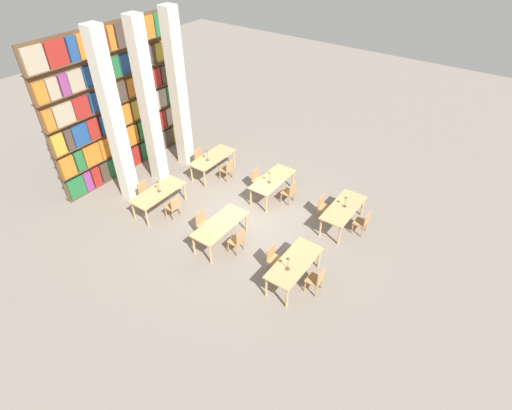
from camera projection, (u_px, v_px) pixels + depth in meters
The scene contains 28 objects.
ground_plane at pixel (249, 218), 13.80m from camera, with size 40.00×40.00×0.00m, color gray.
bookshelf_bank at pixel (121, 104), 14.87m from camera, with size 6.13×0.35×5.50m.
pillar_left at pixel (114, 121), 13.00m from camera, with size 0.48×0.48×6.00m.
pillar_center at pixel (148, 106), 13.95m from camera, with size 0.48×0.48×6.00m.
pillar_right at pixel (178, 92), 14.90m from camera, with size 0.48×0.48×6.00m.
reading_table_0 at pixel (294, 264), 11.15m from camera, with size 1.96×0.83×0.78m.
chair_0 at pixel (316, 280), 10.99m from camera, with size 0.42×0.40×0.86m.
chair_1 at pixel (274, 259), 11.63m from camera, with size 0.42×0.40×0.86m.
desk_lamp_0 at pixel (288, 261), 10.69m from camera, with size 0.14×0.14×0.46m.
reading_table_1 at pixel (343, 209), 13.09m from camera, with size 1.96×0.83×0.78m.
chair_2 at pixel (362, 222), 12.92m from camera, with size 0.42×0.40×0.86m.
chair_3 at pixel (324, 207), 13.56m from camera, with size 0.42×0.40×0.86m.
desk_lamp_1 at pixel (346, 200), 12.89m from camera, with size 0.14×0.14×0.41m.
reading_table_2 at pixel (220, 226), 12.44m from camera, with size 1.96×0.83×0.78m.
chair_4 at pixel (238, 241), 12.23m from camera, with size 0.42×0.40×0.86m.
chair_5 at pixel (203, 223), 12.87m from camera, with size 0.42×0.40×0.86m.
reading_table_3 at pixel (273, 181), 14.38m from camera, with size 1.96×0.83×0.78m.
chair_6 at pixel (290, 192), 14.23m from camera, with size 0.42×0.40×0.86m.
chair_7 at pixel (258, 179), 14.87m from camera, with size 0.42×0.40×0.86m.
desk_lamp_2 at pixel (269, 175), 13.95m from camera, with size 0.14×0.14×0.47m.
reading_table_4 at pixel (159, 194), 13.77m from camera, with size 1.96×0.83×0.78m.
chair_8 at pixel (174, 206), 13.57m from camera, with size 0.42×0.40×0.86m.
chair_9 at pixel (145, 192), 14.21m from camera, with size 0.42×0.40×0.86m.
desk_lamp_3 at pixel (158, 184), 13.53m from camera, with size 0.14×0.14×0.45m.
reading_table_5 at pixel (213, 159), 15.58m from camera, with size 1.96×0.83×0.78m.
chair_10 at pixel (227, 169), 15.41m from camera, with size 0.42×0.40×0.86m.
chair_11 at pixel (200, 158), 16.05m from camera, with size 0.42×0.40×0.86m.
desk_lamp_4 at pixel (207, 153), 15.13m from camera, with size 0.14×0.14×0.46m.
Camera 1 is at (-8.50, -6.33, 8.85)m, focal length 28.00 mm.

